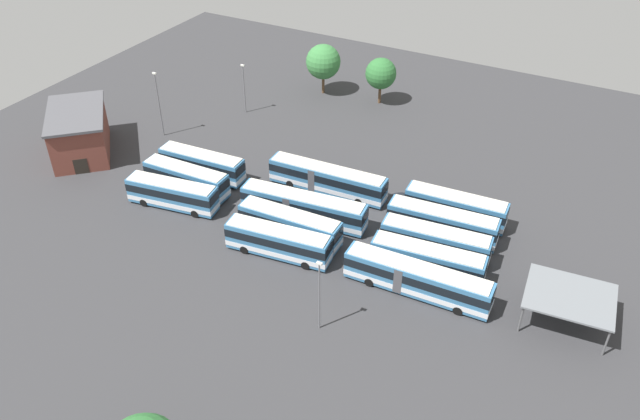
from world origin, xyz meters
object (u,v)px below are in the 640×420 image
object	(u,v)px
bus_row0_slot3	(202,164)
bus_row2_slot4	(456,207)
tree_northeast	(323,62)
tree_east_edge	(381,74)
bus_row2_slot1	(428,261)
maintenance_shelter	(570,297)
bus_row1_slot0	(278,242)
lamp_post_far_corner	(319,293)
bus_row2_slot3	(442,223)
lamp_post_near_entrance	(244,86)
bus_row1_slot4	(327,179)
bus_row2_slot0	(417,279)
bus_row2_slot2	(435,242)
bus_row0_slot2	(186,179)
bus_row1_slot1	(290,225)
lamp_post_mid_lot	(159,102)
bus_row0_slot1	(172,194)
depot_building	(79,132)
bus_row1_slot2	(303,207)

from	to	relation	value
bus_row0_slot3	bus_row2_slot4	xyz separation A→B (m)	(32.20, 6.20, 0.00)
tree_northeast	tree_east_edge	bearing A→B (deg)	5.68
bus_row2_slot1	maintenance_shelter	world-z (taller)	bus_row2_slot1
bus_row1_slot0	lamp_post_far_corner	size ratio (longest dim) A/B	1.47
bus_row0_slot3	bus_row2_slot1	size ratio (longest dim) A/B	0.96
bus_row2_slot3	bus_row2_slot4	xyz separation A→B (m)	(0.34, 3.67, -0.00)
bus_row1_slot0	lamp_post_near_entrance	distance (m)	35.57
bus_row1_slot4	bus_row2_slot0	size ratio (longest dim) A/B	1.00
bus_row0_slot3	bus_row2_slot2	xyz separation A→B (m)	(32.34, -1.12, 0.00)
bus_row0_slot2	bus_row2_slot4	world-z (taller)	same
bus_row0_slot2	bus_row0_slot3	bearing A→B (deg)	95.71
bus_row1_slot1	bus_row2_slot0	bearing A→B (deg)	-6.67
bus_row1_slot0	bus_row2_slot0	xyz separation A→B (m)	(15.59, 1.38, 0.00)
lamp_post_near_entrance	maintenance_shelter	bearing A→B (deg)	-23.73
lamp_post_mid_lot	bus_row0_slot1	bearing A→B (deg)	-46.81
bus_row0_slot2	maintenance_shelter	xyz separation A→B (m)	(46.64, -1.11, 1.40)
bus_row0_slot2	bus_row0_slot3	distance (m)	3.76
bus_row0_slot2	bus_row1_slot4	bearing A→B (deg)	27.85
maintenance_shelter	tree_east_edge	distance (m)	50.41
bus_row1_slot0	tree_east_edge	distance (m)	40.68
bus_row2_slot0	maintenance_shelter	distance (m)	14.62
bus_row1_slot0	depot_building	xyz separation A→B (m)	(-35.69, 6.45, 1.28)
bus_row2_slot2	tree_northeast	bearing A→B (deg)	134.34
bus_row0_slot2	bus_row2_slot3	size ratio (longest dim) A/B	0.91
bus_row0_slot2	bus_row1_slot4	world-z (taller)	same
bus_row1_slot1	maintenance_shelter	bearing A→B (deg)	2.13
bus_row0_slot1	bus_row2_slot4	distance (m)	33.99
lamp_post_far_corner	tree_northeast	world-z (taller)	lamp_post_far_corner
bus_row2_slot0	depot_building	world-z (taller)	depot_building
bus_row0_slot2	lamp_post_mid_lot	bearing A→B (deg)	140.36
bus_row2_slot0	lamp_post_mid_lot	bearing A→B (deg)	162.32
bus_row2_slot2	tree_east_edge	world-z (taller)	tree_east_edge
bus_row0_slot1	tree_northeast	distance (m)	37.46
bus_row1_slot2	maintenance_shelter	world-z (taller)	bus_row1_slot2
bus_row1_slot0	maintenance_shelter	world-z (taller)	bus_row1_slot0
bus_row1_slot4	bus_row2_slot3	xyz separation A→B (m)	(15.87, -1.99, -0.00)
lamp_post_near_entrance	bus_row2_slot4	bearing A→B (deg)	-17.67
bus_row0_slot3	bus_row2_slot0	world-z (taller)	same
bus_row1_slot4	bus_row2_slot2	distance (m)	17.29
bus_row1_slot4	bus_row2_slot0	xyz separation A→B (m)	(16.78, -12.36, 0.00)
depot_building	lamp_post_far_corner	bearing A→B (deg)	-17.45
tree_northeast	bus_row2_slot0	bearing A→B (deg)	-50.83
bus_row1_slot2	bus_row2_slot1	distance (m)	16.59
bus_row0_slot3	tree_east_edge	bearing A→B (deg)	69.52
bus_row1_slot4	tree_east_edge	xyz separation A→B (m)	(-4.44, 26.43, 3.10)
lamp_post_near_entrance	bus_row2_slot3	bearing A→B (deg)	-22.79
bus_row2_slot1	bus_row1_slot1	bearing A→B (deg)	-174.97
bus_row0_slot3	tree_east_edge	size ratio (longest dim) A/B	1.60
bus_row2_slot0	bus_row1_slot4	bearing A→B (deg)	143.62
bus_row2_slot4	depot_building	xyz separation A→B (m)	(-50.71, -8.98, 1.28)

